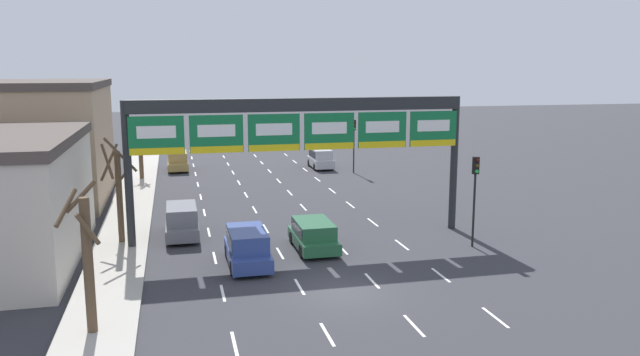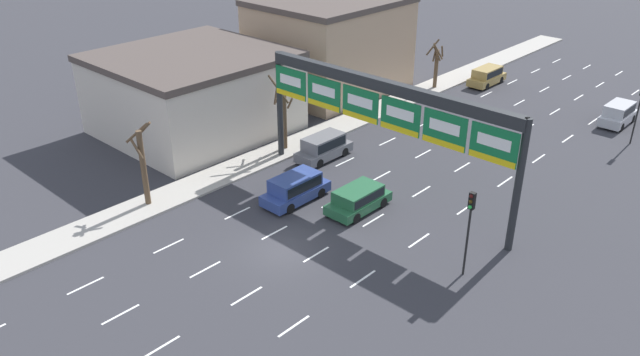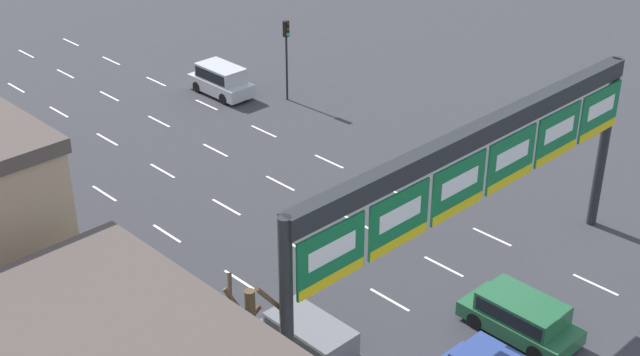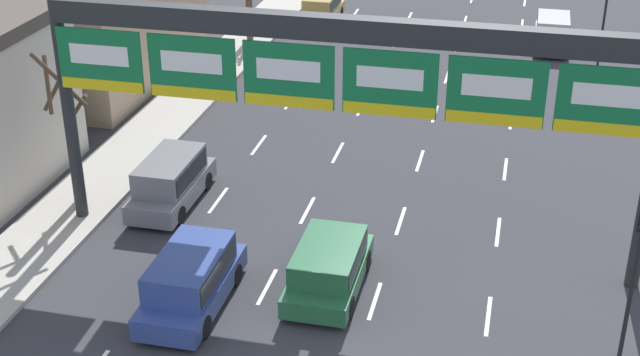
{
  "view_description": "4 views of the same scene",
  "coord_description": "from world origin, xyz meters",
  "px_view_note": "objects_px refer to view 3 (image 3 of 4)",
  "views": [
    {
      "loc": [
        -6.7,
        -24.25,
        9.47
      ],
      "look_at": [
        0.96,
        8.16,
        3.43
      ],
      "focal_mm": 35.0,
      "sensor_mm": 36.0,
      "label": 1
    },
    {
      "loc": [
        21.21,
        -19.69,
        19.06
      ],
      "look_at": [
        0.11,
        2.97,
        3.43
      ],
      "focal_mm": 35.0,
      "sensor_mm": 36.0,
      "label": 2
    },
    {
      "loc": [
        -23.14,
        -7.27,
        20.26
      ],
      "look_at": [
        -2.39,
        14.09,
        4.43
      ],
      "focal_mm": 50.0,
      "sensor_mm": 36.0,
      "label": 3
    },
    {
      "loc": [
        5.13,
        -15.66,
        14.82
      ],
      "look_at": [
        -0.36,
        7.48,
        3.1
      ],
      "focal_mm": 50.0,
      "sensor_mm": 36.0,
      "label": 4
    }
  ],
  "objects_px": {
    "traffic_light_mid_block": "(287,44)",
    "tree_bare_closest": "(252,346)",
    "sign_gantry": "(480,160)",
    "suv_grey": "(310,341)",
    "suv_silver": "(221,79)",
    "suv_green": "(521,315)"
  },
  "relations": [
    {
      "from": "traffic_light_mid_block",
      "to": "tree_bare_closest",
      "type": "xyz_separation_m",
      "value": [
        -18.47,
        -18.74,
        -0.32
      ]
    },
    {
      "from": "traffic_light_mid_block",
      "to": "tree_bare_closest",
      "type": "height_order",
      "value": "tree_bare_closest"
    },
    {
      "from": "sign_gantry",
      "to": "suv_grey",
      "type": "height_order",
      "value": "sign_gantry"
    },
    {
      "from": "suv_silver",
      "to": "suv_green",
      "type": "height_order",
      "value": "suv_silver"
    },
    {
      "from": "suv_silver",
      "to": "suv_green",
      "type": "bearing_deg",
      "value": -104.16
    },
    {
      "from": "traffic_light_mid_block",
      "to": "suv_silver",
      "type": "bearing_deg",
      "value": 124.31
    },
    {
      "from": "traffic_light_mid_block",
      "to": "tree_bare_closest",
      "type": "bearing_deg",
      "value": -134.59
    },
    {
      "from": "suv_grey",
      "to": "traffic_light_mid_block",
      "type": "distance_m",
      "value": 23.67
    },
    {
      "from": "sign_gantry",
      "to": "traffic_light_mid_block",
      "type": "distance_m",
      "value": 21.84
    },
    {
      "from": "suv_green",
      "to": "tree_bare_closest",
      "type": "distance_m",
      "value": 10.6
    },
    {
      "from": "traffic_light_mid_block",
      "to": "tree_bare_closest",
      "type": "distance_m",
      "value": 26.31
    },
    {
      "from": "sign_gantry",
      "to": "suv_green",
      "type": "relative_size",
      "value": 4.29
    },
    {
      "from": "suv_silver",
      "to": "suv_grey",
      "type": "bearing_deg",
      "value": -121.5
    },
    {
      "from": "suv_grey",
      "to": "suv_green",
      "type": "bearing_deg",
      "value": -31.58
    },
    {
      "from": "suv_silver",
      "to": "traffic_light_mid_block",
      "type": "distance_m",
      "value": 4.65
    },
    {
      "from": "suv_grey",
      "to": "traffic_light_mid_block",
      "type": "relative_size",
      "value": 0.94
    },
    {
      "from": "suv_silver",
      "to": "tree_bare_closest",
      "type": "xyz_separation_m",
      "value": [
        -16.22,
        -22.03,
        2.07
      ]
    },
    {
      "from": "suv_grey",
      "to": "traffic_light_mid_block",
      "type": "height_order",
      "value": "traffic_light_mid_block"
    },
    {
      "from": "sign_gantry",
      "to": "suv_green",
      "type": "bearing_deg",
      "value": -85.45
    },
    {
      "from": "sign_gantry",
      "to": "tree_bare_closest",
      "type": "height_order",
      "value": "sign_gantry"
    },
    {
      "from": "suv_grey",
      "to": "suv_green",
      "type": "xyz_separation_m",
      "value": [
        6.62,
        -4.07,
        -0.14
      ]
    },
    {
      "from": "suv_grey",
      "to": "suv_green",
      "type": "distance_m",
      "value": 7.78
    }
  ]
}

